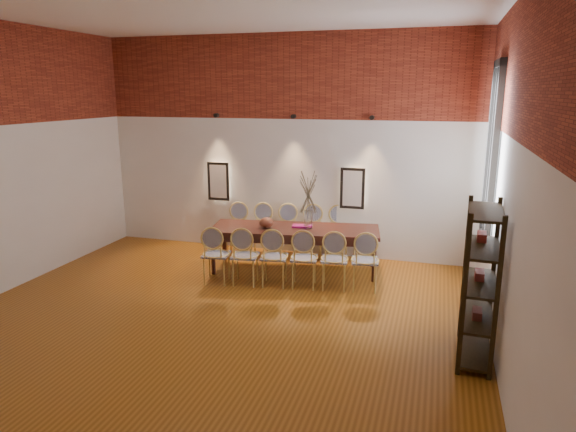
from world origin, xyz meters
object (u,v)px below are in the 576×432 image
(chair_near_a, at_px, (216,254))
(chair_near_b, at_px, (245,255))
(chair_far_c, at_px, (287,232))
(book, at_px, (300,226))
(chair_far_d, at_px, (312,233))
(chair_far_e, at_px, (338,234))
(chair_near_c, at_px, (274,257))
(dining_table, at_px, (295,249))
(shelving_rack, at_px, (480,283))
(chair_far_b, at_px, (262,231))
(chair_far_a, at_px, (237,230))
(bowl, at_px, (266,223))
(vase, at_px, (308,220))
(chair_near_d, at_px, (304,258))
(chair_near_e, at_px, (334,259))
(chair_far_f, at_px, (364,235))
(chair_near_f, at_px, (365,260))

(chair_near_a, relative_size, chair_near_b, 1.00)
(chair_far_c, relative_size, book, 3.62)
(chair_far_d, xyz_separation_m, chair_far_e, (0.46, 0.07, 0.00))
(chair_near_c, bearing_deg, chair_far_d, 72.25)
(dining_table, relative_size, shelving_rack, 1.56)
(chair_far_b, distance_m, shelving_rack, 4.61)
(chair_far_a, relative_size, chair_far_b, 1.00)
(chair_far_e, relative_size, bowl, 3.92)
(vase, xyz_separation_m, shelving_rack, (2.56, -2.28, 0.00))
(chair_far_b, bearing_deg, book, 140.05)
(chair_near_d, distance_m, chair_far_c, 1.54)
(chair_near_e, relative_size, shelving_rack, 0.52)
(chair_near_c, height_order, chair_far_e, same)
(chair_far_c, distance_m, chair_far_e, 0.94)
(chair_near_b, relative_size, chair_far_e, 1.00)
(chair_far_a, bearing_deg, chair_far_f, -180.00)
(chair_far_a, relative_size, chair_far_e, 1.00)
(chair_near_a, relative_size, book, 3.62)
(dining_table, height_order, chair_near_b, chair_near_b)
(chair_near_d, height_order, book, chair_near_d)
(chair_near_e, bearing_deg, bowl, 149.91)
(chair_far_b, height_order, shelving_rack, shelving_rack)
(chair_near_d, distance_m, bowl, 1.05)
(chair_far_b, height_order, chair_far_c, same)
(bowl, bearing_deg, chair_near_c, -61.65)
(dining_table, height_order, chair_near_c, chair_near_c)
(chair_far_f, distance_m, vase, 1.27)
(chair_near_a, bearing_deg, chair_far_b, 72.25)
(chair_near_a, xyz_separation_m, chair_near_f, (2.31, 0.37, 0.00))
(chair_near_c, distance_m, chair_near_d, 0.47)
(chair_near_a, relative_size, chair_far_d, 1.00)
(chair_near_d, distance_m, chair_near_e, 0.47)
(dining_table, xyz_separation_m, chair_far_e, (0.58, 0.83, 0.09))
(chair_near_c, height_order, chair_far_b, same)
(chair_far_a, xyz_separation_m, chair_far_c, (0.93, 0.15, 0.00))
(chair_near_e, bearing_deg, vase, 123.08)
(chair_far_b, xyz_separation_m, book, (0.88, -0.53, 0.30))
(chair_far_f, bearing_deg, chair_near_d, 57.37)
(chair_far_e, bearing_deg, bowl, 33.61)
(chair_far_a, distance_m, chair_far_e, 1.87)
(chair_near_b, bearing_deg, chair_near_c, 0.00)
(chair_near_b, distance_m, chair_far_e, 2.03)
(chair_near_f, xyz_separation_m, bowl, (-1.73, 0.42, 0.37))
(chair_near_e, distance_m, chair_far_c, 1.74)
(vase, bearing_deg, bowl, -166.91)
(bowl, relative_size, shelving_rack, 0.13)
(chair_far_b, relative_size, chair_far_d, 1.00)
(chair_near_a, xyz_separation_m, chair_far_d, (1.16, 1.67, 0.00))
(dining_table, xyz_separation_m, chair_near_a, (-1.04, -0.91, 0.09))
(chair_near_c, xyz_separation_m, bowl, (-0.34, 0.64, 0.37))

